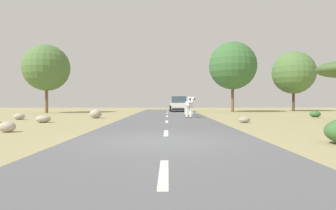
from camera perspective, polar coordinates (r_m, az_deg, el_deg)
The scene contains 15 objects.
ground_plane at distance 8.91m, azimuth -1.41°, elevation -7.30°, with size 90.00×90.00×0.00m, color #998E60.
road at distance 8.91m, azimuth -0.61°, elevation -7.14°, with size 6.00×64.00×0.05m, color #56595B.
lane_markings at distance 7.91m, azimuth -0.67°, elevation -7.94°, with size 0.16×56.00×0.01m.
zebra_0 at distance 24.14m, azimuth 4.05°, elevation 0.18°, with size 0.93×1.58×1.58m.
zebra_2 at distance 20.93m, azimuth 3.96°, elevation 0.02°, with size 0.45×1.64×1.54m.
car_0 at distance 33.77m, azimuth 1.94°, elevation 0.11°, with size 2.11×4.38×1.74m.
tree_2 at distance 38.99m, azimuth 23.34°, elevation 5.85°, with size 5.18×5.18×7.33m.
tree_3 at distance 32.97m, azimuth -22.96°, elevation 6.76°, with size 4.81×4.81×7.12m.
tree_4 at distance 33.96m, azimuth 12.47°, elevation 7.56°, with size 5.40×5.40×7.97m.
bush_1 at distance 25.05m, azimuth 26.82°, elevation -1.59°, with size 0.82×0.74×0.49m, color #386633.
rock_0 at distance 18.31m, azimuth -23.49°, elevation -2.52°, with size 0.85×0.74×0.43m, color #A89E8C.
rock_1 at distance 21.74m, azimuth -14.19°, elevation -1.68°, with size 0.85×0.87×0.65m, color #A89E8C.
rock_2 at distance 13.30m, azimuth -29.23°, elevation -3.77°, with size 0.66×0.50×0.44m, color #A89E8C.
rock_3 at distance 17.14m, azimuth 14.64°, elevation -2.83°, with size 0.65×0.49×0.36m, color gray.
rock_4 at distance 21.91m, azimuth -27.38°, elevation -2.02°, with size 0.71×0.64×0.42m, color #A89E8C.
Camera 1 is at (0.19, -8.82, 1.26)m, focal length 30.98 mm.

